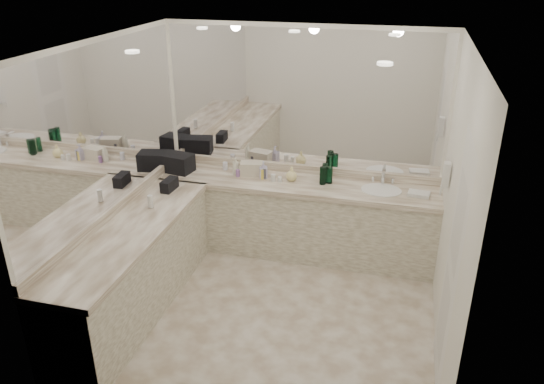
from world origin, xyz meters
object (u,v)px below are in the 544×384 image
(wall_phone, at_px, (446,175))
(soap_bottle_a, at_px, (236,166))
(sink, at_px, (381,191))
(soap_bottle_c, at_px, (291,174))
(cream_cosmetic_case, at_px, (252,168))
(hand_towel, at_px, (419,194))
(soap_bottle_b, at_px, (263,170))
(black_toiletry_bag, at_px, (176,162))

(wall_phone, xyz_separation_m, soap_bottle_a, (-2.29, 0.54, -0.35))
(sink, distance_m, soap_bottle_c, 1.02)
(cream_cosmetic_case, relative_size, soap_bottle_c, 1.58)
(wall_phone, relative_size, hand_towel, 1.07)
(soap_bottle_a, bearing_deg, cream_cosmetic_case, 14.94)
(sink, bearing_deg, soap_bottle_b, 179.00)
(hand_towel, relative_size, soap_bottle_c, 1.36)
(black_toiletry_bag, xyz_separation_m, soap_bottle_c, (1.39, 0.06, -0.03))
(black_toiletry_bag, xyz_separation_m, soap_bottle_a, (0.72, 0.07, -0.01))
(wall_phone, distance_m, soap_bottle_b, 2.05)
(black_toiletry_bag, relative_size, hand_towel, 1.74)
(sink, relative_size, soap_bottle_b, 2.20)
(black_toiletry_bag, bearing_deg, hand_towel, -0.04)
(black_toiletry_bag, bearing_deg, cream_cosmetic_case, 7.67)
(wall_phone, distance_m, soap_bottle_c, 1.74)
(cream_cosmetic_case, bearing_deg, hand_towel, -16.41)
(soap_bottle_c, bearing_deg, sink, -1.32)
(soap_bottle_c, bearing_deg, soap_bottle_a, 178.66)
(black_toiletry_bag, relative_size, soap_bottle_a, 1.87)
(soap_bottle_b, bearing_deg, sink, -1.00)
(wall_phone, xyz_separation_m, soap_bottle_b, (-1.95, 0.52, -0.35))
(black_toiletry_bag, distance_m, hand_towel, 2.80)
(hand_towel, height_order, soap_bottle_a, soap_bottle_a)
(cream_cosmetic_case, distance_m, hand_towel, 1.91)
(wall_phone, height_order, hand_towel, wall_phone)
(sink, xyz_separation_m, soap_bottle_c, (-1.01, 0.02, 0.09))
(wall_phone, relative_size, black_toiletry_bag, 0.62)
(sink, height_order, hand_towel, hand_towel)
(wall_phone, relative_size, soap_bottle_c, 1.46)
(sink, bearing_deg, soap_bottle_a, 178.67)
(cream_cosmetic_case, bearing_deg, wall_phone, -28.26)
(wall_phone, bearing_deg, hand_towel, 114.03)
(sink, bearing_deg, hand_towel, -5.16)
(sink, height_order, soap_bottle_a, soap_bottle_a)
(sink, xyz_separation_m, black_toiletry_bag, (-2.40, -0.03, 0.12))
(cream_cosmetic_case, bearing_deg, soap_bottle_a, -177.77)
(wall_phone, height_order, soap_bottle_b, wall_phone)
(soap_bottle_b, height_order, soap_bottle_c, soap_bottle_b)
(sink, relative_size, hand_towel, 1.96)
(black_toiletry_bag, bearing_deg, sink, 0.81)
(cream_cosmetic_case, bearing_deg, sink, -16.02)
(soap_bottle_b, distance_m, soap_bottle_c, 0.33)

